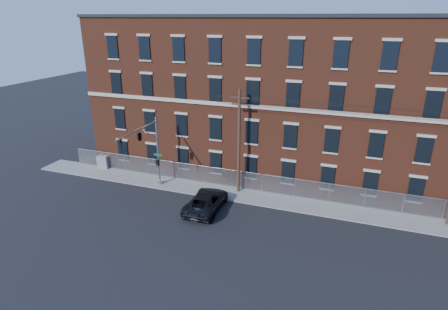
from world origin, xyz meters
name	(u,v)px	position (x,y,z in m)	size (l,w,h in m)	color
ground	(196,216)	(0.00, 0.00, 0.00)	(140.00, 140.00, 0.00)	black
sidewalk	(345,211)	(12.00, 5.00, 0.06)	(65.00, 3.00, 0.12)	gray
mill_building	(358,100)	(12.00, 13.93, 8.15)	(55.30, 14.32, 16.30)	maroon
chain_link_fence	(347,195)	(12.00, 6.30, 1.06)	(59.06, 0.06, 1.85)	#A5A8AD
traffic_signal_mast	(144,141)	(-6.00, 2.18, 5.39)	(0.90, 6.75, 7.00)	#9EA0A5
utility_pole_near	(239,140)	(2.00, 5.60, 5.34)	(1.80, 0.28, 10.00)	#3F2A1F
pickup_truck	(206,201)	(0.38, 1.38, 0.81)	(2.69, 5.84, 1.62)	black
utility_cabinet	(103,162)	(-14.03, 6.00, 0.84)	(1.15, 0.58, 1.44)	gray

